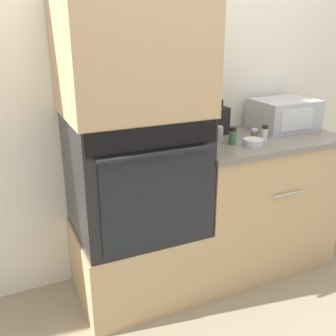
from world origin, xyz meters
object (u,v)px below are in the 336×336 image
microwave (284,114)px  condiment_jar_back (265,133)px  condiment_jar_near (233,136)px  wall_oven (136,174)px  condiment_jar_far (219,133)px  condiment_jar_mid (254,134)px  knife_block (218,120)px  bowl (253,142)px

microwave → condiment_jar_back: bearing=-147.7°
condiment_jar_near → condiment_jar_back: 0.22m
wall_oven → condiment_jar_back: bearing=-6.5°
microwave → condiment_jar_far: size_ratio=4.67×
wall_oven → condiment_jar_mid: size_ratio=10.09×
condiment_jar_mid → condiment_jar_back: 0.07m
knife_block → condiment_jar_near: size_ratio=2.07×
condiment_jar_back → condiment_jar_far: bearing=151.2°
microwave → condiment_jar_far: (-0.56, -0.06, -0.06)m
condiment_jar_near → condiment_jar_back: condiment_jar_near is taller
condiment_jar_mid → condiment_jar_back: condiment_jar_back is taller
condiment_jar_mid → microwave: bearing=22.3°
condiment_jar_back → wall_oven: bearing=173.5°
knife_block → condiment_jar_mid: 0.28m
microwave → knife_block: knife_block is taller
microwave → condiment_jar_mid: bearing=-157.7°
wall_oven → condiment_jar_mid: bearing=-3.2°
microwave → condiment_jar_near: microwave is taller
condiment_jar_far → condiment_jar_back: 0.28m
condiment_jar_near → microwave: bearing=17.5°
wall_oven → bowl: size_ratio=5.92×
knife_block → condiment_jar_far: 0.18m
microwave → bowl: bearing=-150.2°
bowl → condiment_jar_back: condiment_jar_back is taller
condiment_jar_near → condiment_jar_mid: condiment_jar_near is taller
wall_oven → microwave: wall_oven is taller
knife_block → condiment_jar_mid: (0.13, -0.24, -0.06)m
condiment_jar_far → bowl: bearing=-56.4°
bowl → condiment_jar_far: size_ratio=1.35×
wall_oven → condiment_jar_far: 0.60m
bowl → condiment_jar_near: condiment_jar_near is taller
microwave → bowl: (-0.43, -0.25, -0.08)m
condiment_jar_far → knife_block: bearing=62.0°
condiment_jar_near → condiment_jar_far: size_ratio=1.20×
knife_block → microwave: bearing=-11.3°
knife_block → bowl: 0.35m
microwave → knife_block: 0.49m
bowl → microwave: bearing=29.8°
knife_block → condiment_jar_far: size_ratio=2.49×
condiment_jar_near → condiment_jar_far: 0.11m
wall_oven → knife_block: wall_oven is taller
wall_oven → condiment_jar_back: (0.83, -0.09, 0.17)m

